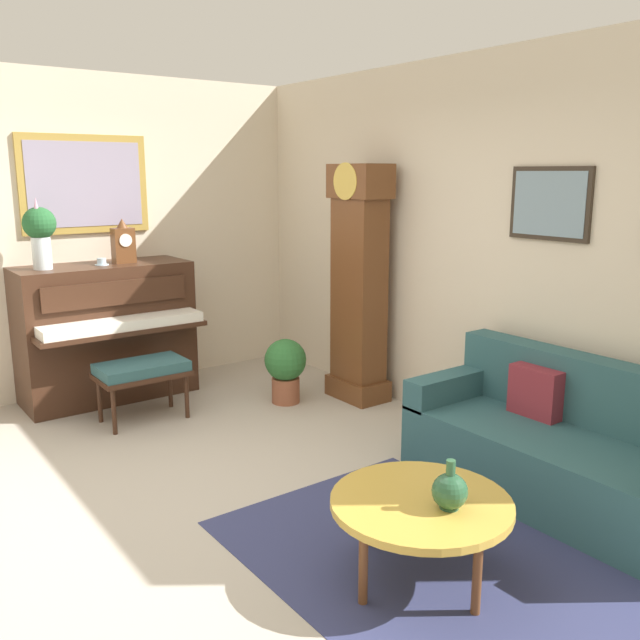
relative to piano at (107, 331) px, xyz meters
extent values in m
cube|color=#B2A899|center=(2.23, -0.35, -0.65)|extent=(6.40, 6.00, 0.10)
cube|color=beige|center=(-0.37, -0.35, 0.80)|extent=(0.10, 4.90, 2.80)
cube|color=#B28E3D|center=(-0.30, 0.00, 1.25)|extent=(0.03, 1.10, 0.84)
cube|color=#998EA8|center=(-0.29, 0.00, 1.25)|extent=(0.01, 0.98, 0.72)
cube|color=beige|center=(2.23, 2.05, 0.80)|extent=(5.30, 0.10, 2.80)
cube|color=#33281E|center=(2.98, 1.99, 1.15)|extent=(0.60, 0.03, 0.48)
cube|color=#7A93A3|center=(2.98, 1.97, 1.15)|extent=(0.54, 0.01, 0.42)
cube|color=navy|center=(3.52, 0.37, -0.60)|extent=(2.10, 1.50, 0.01)
cube|color=#3D2316|center=(-0.02, 0.00, -0.01)|extent=(0.60, 1.44, 1.18)
cube|color=#3D2316|center=(0.41, 0.00, 0.08)|extent=(0.28, 1.38, 0.04)
cube|color=white|center=(0.41, 0.00, 0.14)|extent=(0.26, 1.32, 0.08)
cube|color=#3D2316|center=(0.30, 0.00, 0.38)|extent=(0.03, 1.20, 0.20)
cube|color=#3D2316|center=(0.72, 0.02, -0.22)|extent=(0.42, 0.70, 0.04)
cube|color=#2D565B|center=(0.72, 0.02, -0.16)|extent=(0.40, 0.68, 0.08)
cylinder|color=#3D2316|center=(0.88, -0.28, -0.42)|extent=(0.04, 0.04, 0.36)
cylinder|color=#3D2316|center=(0.88, 0.32, -0.42)|extent=(0.04, 0.04, 0.36)
cylinder|color=#3D2316|center=(0.56, -0.28, -0.42)|extent=(0.04, 0.04, 0.36)
cylinder|color=#3D2316|center=(0.56, 0.32, -0.42)|extent=(0.04, 0.04, 0.36)
cube|color=brown|center=(1.32, 1.75, -0.51)|extent=(0.52, 0.34, 0.18)
cube|color=brown|center=(1.32, 1.75, 0.29)|extent=(0.44, 0.28, 1.78)
cube|color=brown|center=(1.32, 1.75, 1.28)|extent=(0.52, 0.32, 0.28)
cylinder|color=gold|center=(1.32, 1.59, 1.28)|extent=(0.30, 0.02, 0.30)
cylinder|color=gold|center=(1.32, 1.70, 0.35)|extent=(0.03, 0.03, 0.70)
cube|color=#2D565B|center=(3.51, 1.50, -0.39)|extent=(1.90, 0.80, 0.42)
cube|color=#2D565B|center=(3.51, 1.80, 0.02)|extent=(1.90, 0.20, 0.44)
cube|color=#2D565B|center=(2.65, 1.50, -0.10)|extent=(0.18, 0.80, 0.20)
cube|color=maroon|center=(3.21, 1.64, -0.02)|extent=(0.34, 0.12, 0.32)
cylinder|color=gold|center=(3.58, 0.26, -0.21)|extent=(0.88, 0.88, 0.04)
torus|color=brown|center=(3.58, 0.26, -0.21)|extent=(0.88, 0.88, 0.04)
cylinder|color=brown|center=(3.58, 0.62, -0.41)|extent=(0.04, 0.04, 0.37)
cylinder|color=brown|center=(3.94, 0.26, -0.41)|extent=(0.04, 0.04, 0.37)
cylinder|color=brown|center=(3.58, -0.10, -0.41)|extent=(0.04, 0.04, 0.37)
cylinder|color=brown|center=(3.22, 0.26, -0.41)|extent=(0.04, 0.04, 0.37)
cube|color=brown|center=(0.00, 0.19, 0.73)|extent=(0.12, 0.18, 0.30)
cylinder|color=white|center=(0.06, 0.19, 0.78)|extent=(0.01, 0.11, 0.11)
cone|color=brown|center=(0.00, 0.19, 0.92)|extent=(0.10, 0.10, 0.08)
cylinder|color=silver|center=(0.00, -0.48, 0.71)|extent=(0.15, 0.15, 0.26)
sphere|color=#235B2D|center=(0.00, -0.48, 0.95)|extent=(0.26, 0.26, 0.26)
cone|color=#D199B7|center=(0.03, -0.50, 1.08)|extent=(0.06, 0.06, 0.16)
cylinder|color=#ADC6D6|center=(0.04, -0.02, 0.59)|extent=(0.12, 0.12, 0.01)
cylinder|color=#ADC6D6|center=(0.04, -0.02, 0.61)|extent=(0.08, 0.08, 0.06)
cylinder|color=#234C33|center=(3.72, 0.31, -0.18)|extent=(0.09, 0.09, 0.01)
sphere|color=#285638|center=(3.72, 0.31, -0.10)|extent=(0.17, 0.17, 0.17)
cylinder|color=#285638|center=(3.72, 0.31, 0.01)|extent=(0.04, 0.04, 0.08)
cylinder|color=#935138|center=(1.04, 1.17, -0.49)|extent=(0.24, 0.24, 0.22)
sphere|color=#2D6B33|center=(1.04, 1.17, -0.22)|extent=(0.36, 0.36, 0.36)
camera|label=1|loc=(5.69, -1.90, 1.35)|focal=37.88mm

